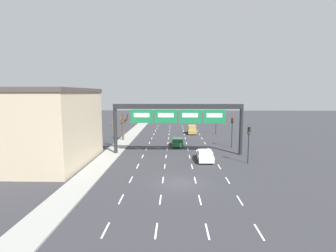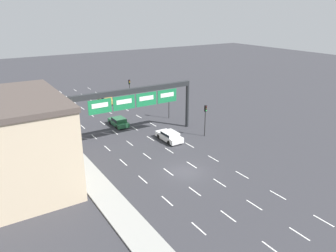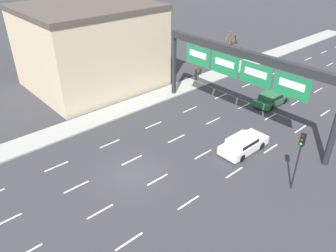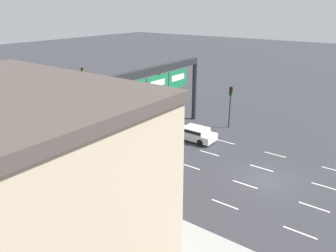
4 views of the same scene
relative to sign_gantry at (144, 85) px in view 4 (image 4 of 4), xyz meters
name	(u,v)px [view 4 (image 4 of 4)]	position (x,y,z in m)	size (l,w,h in m)	color
ground_plane	(266,180)	(0.00, -12.37, -5.81)	(220.00, 220.00, 0.00)	#333338
sidewalk_left	(202,248)	(-9.65, -12.37, -5.73)	(2.80, 110.00, 0.15)	#999993
lane_dashes	(136,140)	(0.00, 1.13, -5.80)	(10.02, 67.00, 0.01)	white
sign_gantry	(144,85)	(0.00, 0.00, 0.00)	(18.61, 0.70, 7.31)	#232628
car_green	(103,123)	(0.06, 6.03, -5.07)	(1.90, 4.33, 1.37)	#235B38
suv_gold	(53,95)	(3.34, 19.63, -4.78)	(1.81, 4.47, 1.86)	#A88947
car_white	(194,133)	(3.52, -3.49, -5.07)	(1.98, 4.58, 1.36)	silver
traffic_light_near_gantry	(83,76)	(8.51, 19.28, -2.80)	(0.30, 0.35, 4.18)	black
traffic_light_mid_block	(231,99)	(8.83, -4.73, -2.49)	(0.30, 0.35, 4.65)	black
traffic_light_far_end	(160,85)	(8.88, 5.05, -2.32)	(0.30, 0.35, 4.90)	black
tree_bare_second	(19,139)	(-10.10, 4.73, -3.22)	(1.47, 1.56, 4.67)	brown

